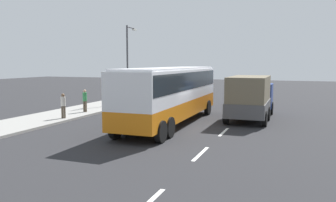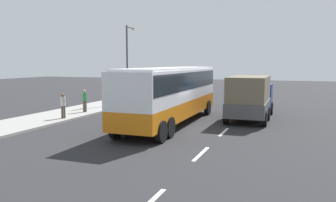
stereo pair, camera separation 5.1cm
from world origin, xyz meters
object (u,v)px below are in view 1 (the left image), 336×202
object	(u,v)px
coach_bus	(171,89)
cargo_truck	(251,96)
street_lamp	(128,59)
pedestrian_near_curb	(85,99)
pedestrian_at_crossing	(63,104)
car_red_compact	(246,97)

from	to	relation	value
coach_bus	cargo_truck	bearing A→B (deg)	-51.28
street_lamp	cargo_truck	bearing A→B (deg)	-110.63
pedestrian_near_curb	street_lamp	world-z (taller)	street_lamp
pedestrian_at_crossing	pedestrian_near_curb	bearing A→B (deg)	-5.71
coach_bus	pedestrian_near_curb	distance (m)	7.97
car_red_compact	street_lamp	world-z (taller)	street_lamp
street_lamp	car_red_compact	bearing A→B (deg)	-71.95
coach_bus	cargo_truck	world-z (taller)	coach_bus
coach_bus	car_red_compact	xyz separation A→B (m)	(11.39, -3.13, -1.43)
cargo_truck	car_red_compact	bearing A→B (deg)	10.05
car_red_compact	pedestrian_near_curb	bearing A→B (deg)	135.06
car_red_compact	pedestrian_near_curb	size ratio (longest dim) A/B	2.50
pedestrian_near_curb	coach_bus	bearing A→B (deg)	71.29
car_red_compact	coach_bus	bearing A→B (deg)	168.05
coach_bus	street_lamp	xyz separation A→B (m)	(8.03, 7.18, 2.02)
street_lamp	coach_bus	bearing A→B (deg)	-138.20
car_red_compact	street_lamp	distance (m)	11.38
pedestrian_near_curb	street_lamp	size ratio (longest dim) A/B	0.24
cargo_truck	street_lamp	distance (m)	12.73
pedestrian_near_curb	pedestrian_at_crossing	distance (m)	3.07
car_red_compact	cargo_truck	bearing A→B (deg)	-166.77
cargo_truck	street_lamp	size ratio (longest dim) A/B	0.99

